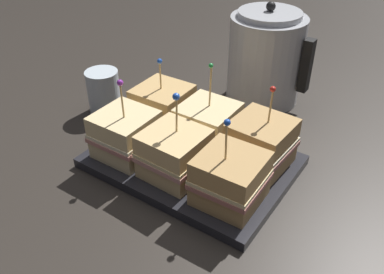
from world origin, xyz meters
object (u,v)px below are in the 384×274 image
at_px(sandwich_back_left, 163,108).
at_px(sandwich_back_center, 209,126).
at_px(sandwich_front_left, 126,134).
at_px(drinking_glass, 104,92).
at_px(sandwich_front_center, 174,153).
at_px(serving_platter, 192,161).
at_px(sandwich_front_right, 230,179).
at_px(sandwich_back_right, 261,143).
at_px(kettle_steel, 266,58).

distance_m(sandwich_back_left, sandwich_back_center, 0.11).
height_order(sandwich_front_left, drinking_glass, sandwich_front_left).
height_order(sandwich_back_center, drinking_glass, sandwich_back_center).
bearing_deg(sandwich_front_center, drinking_glass, 158.61).
bearing_deg(sandwich_back_left, sandwich_front_left, -89.88).
xyz_separation_m(sandwich_front_center, sandwich_back_left, (-0.11, 0.11, 0.00)).
relative_size(serving_platter, sandwich_front_left, 2.29).
distance_m(sandwich_front_left, sandwich_front_center, 0.11).
bearing_deg(sandwich_front_right, sandwich_back_right, 91.09).
height_order(sandwich_front_center, drinking_glass, sandwich_front_center).
bearing_deg(drinking_glass, kettle_steel, 43.85).
bearing_deg(sandwich_front_center, sandwich_back_right, 44.27).
relative_size(serving_platter, sandwich_front_right, 2.31).
bearing_deg(sandwich_back_right, sandwich_back_center, -179.40).
distance_m(sandwich_front_left, drinking_glass, 0.20).
relative_size(sandwich_front_left, sandwich_front_center, 1.01).
relative_size(sandwich_front_left, sandwich_front_right, 1.01).
relative_size(sandwich_front_left, drinking_glass, 1.60).
bearing_deg(sandwich_back_right, drinking_glass, -179.89).
xyz_separation_m(serving_platter, drinking_glass, (-0.27, 0.05, 0.04)).
bearing_deg(sandwich_back_center, kettle_steel, 92.37).
bearing_deg(serving_platter, drinking_glass, 168.90).
relative_size(sandwich_back_left, sandwich_back_center, 0.90).
relative_size(sandwich_back_left, kettle_steel, 0.65).
bearing_deg(sandwich_back_left, sandwich_front_right, -26.96).
bearing_deg(serving_platter, sandwich_front_left, -152.58).
relative_size(sandwich_front_right, sandwich_back_right, 1.00).
bearing_deg(kettle_steel, sandwich_back_left, -111.65).
xyz_separation_m(serving_platter, sandwich_back_center, (0.00, 0.05, 0.05)).
bearing_deg(kettle_steel, sandwich_front_left, -105.36).
bearing_deg(sandwich_front_center, sandwich_front_left, -178.32).
relative_size(sandwich_front_right, sandwich_back_left, 1.03).
bearing_deg(serving_platter, sandwich_front_right, -26.92).
bearing_deg(sandwich_front_right, sandwich_front_center, 178.20).
distance_m(kettle_steel, drinking_glass, 0.37).
xyz_separation_m(sandwich_front_right, drinking_glass, (-0.38, 0.11, -0.01)).
relative_size(sandwich_front_right, sandwich_back_center, 0.93).
relative_size(sandwich_front_left, sandwich_back_right, 1.01).
height_order(sandwich_front_center, sandwich_back_left, sandwich_front_center).
bearing_deg(sandwich_front_right, sandwich_back_left, 153.04).
bearing_deg(sandwich_front_right, drinking_glass, 164.01).
xyz_separation_m(sandwich_front_left, sandwich_back_right, (0.21, 0.11, 0.00)).
bearing_deg(serving_platter, kettle_steel, 91.53).
bearing_deg(sandwich_back_center, drinking_glass, 179.92).
distance_m(sandwich_front_left, sandwich_back_center, 0.15).
distance_m(sandwich_back_center, sandwich_back_right, 0.11).
height_order(serving_platter, sandwich_back_right, sandwich_back_right).
relative_size(sandwich_front_left, kettle_steel, 0.68).
xyz_separation_m(sandwich_front_center, drinking_glass, (-0.27, 0.11, -0.01)).
xyz_separation_m(sandwich_front_right, kettle_steel, (-0.12, 0.36, 0.04)).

